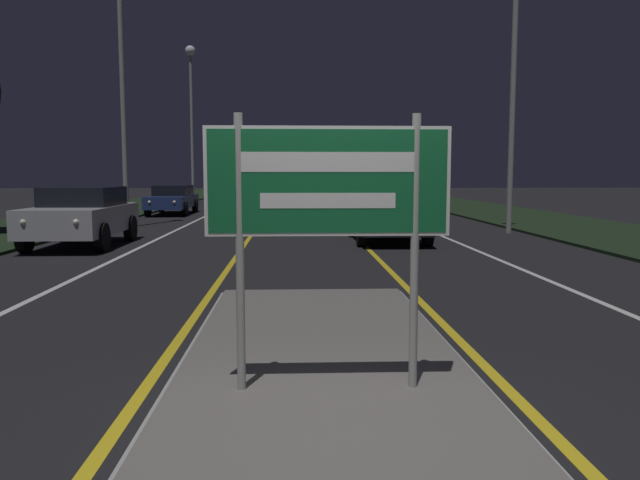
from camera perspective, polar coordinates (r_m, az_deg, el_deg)
ground_plane at (r=4.78m, az=1.12°, el=-16.95°), size 160.00×160.00×0.00m
median_island at (r=5.34m, az=0.70°, el=-13.92°), size 2.78×9.01×0.10m
verge_left at (r=26.14m, az=-23.08°, el=1.56°), size 5.00×100.00×0.08m
verge_right at (r=26.34m, az=19.39°, el=1.73°), size 5.00×100.00×0.08m
centre_line_yellow_left at (r=29.48m, az=-4.96°, el=2.41°), size 0.12×70.00×0.01m
centre_line_yellow_right at (r=29.51m, az=1.20°, el=2.43°), size 0.12×70.00×0.01m
lane_line_white_left at (r=29.71m, az=-10.01°, el=2.36°), size 0.12×70.00×0.01m
lane_line_white_right at (r=29.79m, az=6.24°, el=2.43°), size 0.12×70.00×0.01m
edge_line_white_left at (r=30.25m, az=-15.66°, el=2.30°), size 0.10×70.00×0.01m
edge_line_white_right at (r=30.38m, az=11.84°, el=2.41°), size 0.10×70.00×0.01m
highway_sign at (r=5.02m, az=0.72°, el=4.10°), size 1.98×0.07×2.25m
streetlight_left_near at (r=23.34m, az=-17.75°, el=17.39°), size 0.50×0.50×10.69m
streetlight_left_far at (r=39.07m, az=-11.69°, el=12.74°), size 0.60×0.60×9.47m
streetlight_right_near at (r=21.02m, az=17.32°, el=15.89°), size 0.50×0.50×8.73m
car_receding_0 at (r=17.37m, az=6.21°, el=2.16°), size 1.95×4.12×1.30m
car_receding_1 at (r=28.40m, az=3.76°, el=3.79°), size 1.99×4.66×1.41m
car_receding_2 at (r=37.30m, az=6.58°, el=4.34°), size 1.95×4.82×1.47m
car_receding_3 at (r=44.81m, az=1.36°, el=4.61°), size 1.88×4.51×1.39m
car_approaching_0 at (r=17.31m, az=-20.94°, el=2.17°), size 2.03×4.27×1.53m
car_approaching_1 at (r=29.98m, az=-13.32°, el=3.69°), size 1.85×4.75×1.35m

